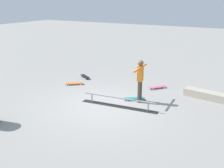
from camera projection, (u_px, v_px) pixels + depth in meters
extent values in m
plane|color=gray|center=(103.00, 105.00, 10.10)|extent=(60.00, 60.00, 0.00)
cube|color=black|center=(119.00, 106.00, 10.00)|extent=(2.94, 0.52, 0.01)
cylinder|color=gray|center=(148.00, 107.00, 9.52)|extent=(0.04, 0.04, 0.33)
cylinder|color=gray|center=(92.00, 98.00, 10.39)|extent=(0.04, 0.04, 0.33)
cylinder|color=gray|center=(119.00, 98.00, 9.90)|extent=(2.76, 0.31, 0.05)
cube|color=#B2A893|center=(211.00, 96.00, 10.64)|extent=(2.10, 0.78, 0.30)
cylinder|color=brown|center=(140.00, 91.00, 10.44)|extent=(0.13, 0.13, 0.82)
cylinder|color=brown|center=(139.00, 92.00, 10.30)|extent=(0.13, 0.13, 0.82)
cube|color=orange|center=(140.00, 74.00, 10.16)|extent=(0.20, 0.23, 0.58)
sphere|color=brown|center=(141.00, 63.00, 10.04)|extent=(0.22, 0.22, 0.22)
cylinder|color=orange|center=(144.00, 66.00, 10.42)|extent=(0.12, 0.55, 0.07)
cylinder|color=orange|center=(137.00, 70.00, 9.77)|extent=(0.12, 0.55, 0.07)
cube|color=teal|center=(134.00, 98.00, 10.61)|extent=(0.78, 0.60, 0.02)
cylinder|color=white|center=(141.00, 98.00, 10.75)|extent=(0.06, 0.05, 0.05)
cylinder|color=white|center=(142.00, 100.00, 10.53)|extent=(0.06, 0.05, 0.05)
cylinder|color=white|center=(127.00, 99.00, 10.72)|extent=(0.06, 0.05, 0.05)
cylinder|color=white|center=(127.00, 101.00, 10.50)|extent=(0.06, 0.05, 0.05)
cube|color=#E05993|center=(157.00, 87.00, 11.96)|extent=(0.66, 0.75, 0.02)
cylinder|color=white|center=(153.00, 89.00, 11.78)|extent=(0.06, 0.06, 0.05)
cylinder|color=white|center=(151.00, 88.00, 11.99)|extent=(0.06, 0.06, 0.05)
cylinder|color=white|center=(164.00, 88.00, 11.97)|extent=(0.06, 0.06, 0.05)
cylinder|color=white|center=(161.00, 86.00, 12.18)|extent=(0.06, 0.06, 0.05)
cube|color=black|center=(85.00, 76.00, 13.56)|extent=(0.79, 0.59, 0.02)
cylinder|color=white|center=(90.00, 78.00, 13.40)|extent=(0.06, 0.05, 0.05)
cylinder|color=white|center=(85.00, 79.00, 13.29)|extent=(0.06, 0.05, 0.05)
cylinder|color=white|center=(85.00, 76.00, 13.85)|extent=(0.06, 0.05, 0.05)
cylinder|color=white|center=(81.00, 76.00, 13.75)|extent=(0.06, 0.05, 0.05)
cube|color=orange|center=(74.00, 83.00, 12.49)|extent=(0.74, 0.67, 0.02)
cylinder|color=white|center=(80.00, 83.00, 12.66)|extent=(0.06, 0.06, 0.05)
cylinder|color=white|center=(81.00, 85.00, 12.45)|extent=(0.06, 0.06, 0.05)
cylinder|color=white|center=(68.00, 84.00, 12.57)|extent=(0.06, 0.06, 0.05)
cylinder|color=white|center=(68.00, 85.00, 12.35)|extent=(0.06, 0.06, 0.05)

